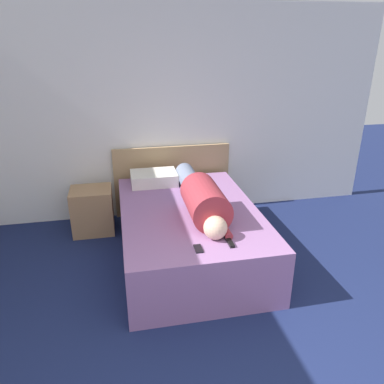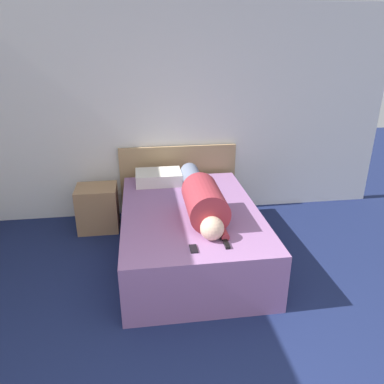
{
  "view_description": "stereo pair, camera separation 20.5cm",
  "coord_description": "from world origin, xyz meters",
  "px_view_note": "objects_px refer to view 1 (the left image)",
  "views": [
    {
      "loc": [
        -0.54,
        -0.89,
        2.2
      ],
      "look_at": [
        0.13,
        2.38,
        0.81
      ],
      "focal_mm": 35.0,
      "sensor_mm": 36.0,
      "label": 1
    },
    {
      "loc": [
        -0.34,
        -0.93,
        2.2
      ],
      "look_at": [
        0.13,
        2.38,
        0.81
      ],
      "focal_mm": 35.0,
      "sensor_mm": 36.0,
      "label": 2
    }
  ],
  "objects_px": {
    "bed": "(189,233)",
    "pillow_near_headboard": "(154,178)",
    "nightstand": "(93,210)",
    "cell_phone": "(198,249)",
    "tv_remote": "(230,243)",
    "person_lying": "(201,197)"
  },
  "relations": [
    {
      "from": "bed",
      "to": "pillow_near_headboard",
      "type": "relative_size",
      "value": 3.75
    },
    {
      "from": "nightstand",
      "to": "cell_phone",
      "type": "bearing_deg",
      "value": -59.14
    },
    {
      "from": "pillow_near_headboard",
      "to": "cell_phone",
      "type": "distance_m",
      "value": 1.6
    },
    {
      "from": "tv_remote",
      "to": "cell_phone",
      "type": "xyz_separation_m",
      "value": [
        -0.29,
        -0.03,
        -0.01
      ]
    },
    {
      "from": "person_lying",
      "to": "cell_phone",
      "type": "xyz_separation_m",
      "value": [
        -0.18,
        -0.7,
        -0.15
      ]
    },
    {
      "from": "bed",
      "to": "person_lying",
      "type": "distance_m",
      "value": 0.46
    },
    {
      "from": "tv_remote",
      "to": "bed",
      "type": "bearing_deg",
      "value": 105.3
    },
    {
      "from": "person_lying",
      "to": "pillow_near_headboard",
      "type": "distance_m",
      "value": 0.96
    },
    {
      "from": "person_lying",
      "to": "cell_phone",
      "type": "relative_size",
      "value": 12.3
    },
    {
      "from": "tv_remote",
      "to": "pillow_near_headboard",
      "type": "bearing_deg",
      "value": 107.36
    },
    {
      "from": "cell_phone",
      "to": "nightstand",
      "type": "bearing_deg",
      "value": 120.86
    },
    {
      "from": "nightstand",
      "to": "pillow_near_headboard",
      "type": "height_order",
      "value": "pillow_near_headboard"
    },
    {
      "from": "nightstand",
      "to": "person_lying",
      "type": "bearing_deg",
      "value": -38.02
    },
    {
      "from": "nightstand",
      "to": "person_lying",
      "type": "distance_m",
      "value": 1.51
    },
    {
      "from": "bed",
      "to": "person_lying",
      "type": "bearing_deg",
      "value": -40.94
    },
    {
      "from": "person_lying",
      "to": "nightstand",
      "type": "bearing_deg",
      "value": 141.98
    },
    {
      "from": "pillow_near_headboard",
      "to": "nightstand",
      "type": "bearing_deg",
      "value": 179.4
    },
    {
      "from": "pillow_near_headboard",
      "to": "bed",
      "type": "bearing_deg",
      "value": -70.68
    },
    {
      "from": "person_lying",
      "to": "tv_remote",
      "type": "relative_size",
      "value": 10.66
    },
    {
      "from": "cell_phone",
      "to": "bed",
      "type": "bearing_deg",
      "value": 84.44
    },
    {
      "from": "pillow_near_headboard",
      "to": "tv_remote",
      "type": "distance_m",
      "value": 1.63
    },
    {
      "from": "person_lying",
      "to": "pillow_near_headboard",
      "type": "xyz_separation_m",
      "value": [
        -0.38,
        0.88,
        -0.09
      ]
    }
  ]
}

